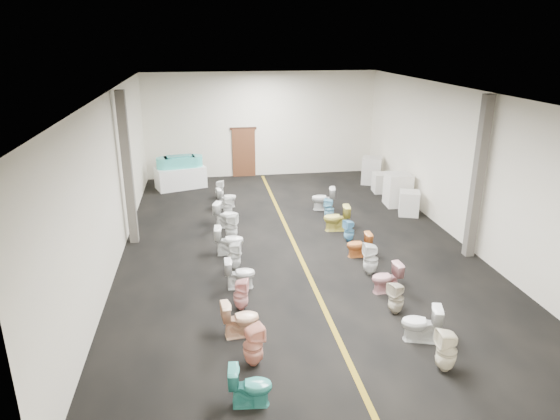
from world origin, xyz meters
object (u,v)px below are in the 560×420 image
Objects in this scene: toilet_left_9 at (228,207)px; appliance_crate_b at (398,190)px; display_table at (181,177)px; toilet_right_2 at (396,298)px; toilet_left_6 at (229,240)px; toilet_left_10 at (226,198)px; toilet_left_0 at (250,386)px; toilet_right_8 at (329,209)px; appliance_crate_d at (372,170)px; toilet_left_2 at (240,319)px; bathtub at (180,162)px; toilet_left_4 at (240,273)px; toilet_right_1 at (421,323)px; toilet_left_7 at (231,227)px; toilet_right_5 at (359,245)px; toilet_right_6 at (349,231)px; toilet_left_3 at (241,294)px; toilet_left_11 at (219,189)px; appliance_crate_a at (409,203)px; toilet_right_7 at (336,218)px; toilet_right_0 at (446,351)px; toilet_right_4 at (371,259)px; toilet_right_3 at (386,278)px; toilet_left_1 at (253,346)px; toilet_left_8 at (227,215)px; appliance_crate_c at (382,183)px; toilet_right_9 at (323,199)px; toilet_left_5 at (234,256)px.

appliance_crate_b is at bearing -85.47° from toilet_left_9.
display_table is 11.86m from toilet_right_2.
toilet_left_10 is (0.15, 4.16, -0.06)m from toilet_left_6.
toilet_left_0 reaches higher than toilet_right_8.
appliance_crate_d reaches higher than toilet_right_2.
toilet_left_2 reaches higher than toilet_left_9.
bathtub is 2.42× the size of toilet_left_4.
toilet_right_1 is (3.45, -2.85, 0.02)m from toilet_left_4.
toilet_left_0 is at bearing 172.06° from toilet_left_10.
toilet_left_2 is 3.68m from toilet_right_1.
toilet_left_2 is at bearing 176.40° from toilet_left_4.
bathtub is at bearing 36.57° from toilet_left_7.
toilet_right_5 is at bearing -68.34° from toilet_left_4.
toilet_left_0 is 1.08× the size of toilet_right_6.
toilet_right_2 is at bearing 22.63° from toilet_right_8.
appliance_crate_b is 4.99m from toilet_right_5.
toilet_left_3 is 4.16m from toilet_left_7.
toilet_left_11 is at bearing 8.03° from toilet_left_9.
appliance_crate_a is 0.75× the size of appliance_crate_d.
toilet_left_11 is 0.84× the size of toilet_right_7.
display_table is 2.58× the size of toilet_left_3.
toilet_right_4 is at bearing -176.72° from toilet_right_0.
toilet_right_3 is (-2.73, -6.24, -0.22)m from appliance_crate_b.
display_table is 1.74× the size of appliance_crate_d.
toilet_left_1 is 3.61m from toilet_right_2.
toilet_left_4 is 1.10× the size of toilet_right_6.
toilet_left_1 is 7.30m from toilet_left_8.
toilet_left_6 is (1.56, -6.91, -0.65)m from bathtub.
display_table is 2.31× the size of toilet_left_1.
appliance_crate_a reaches higher than toilet_left_3.
toilet_left_2 is (1.55, -11.07, -0.04)m from display_table.
display_table is at bearing -175.31° from toilet_right_2.
toilet_left_7 reaches higher than toilet_left_2.
appliance_crate_d is at bearing -21.34° from toilet_left_0.
appliance_crate_a is 2.85m from toilet_right_8.
toilet_left_2 is at bearing -134.45° from appliance_crate_a.
appliance_crate_d is 6.51m from toilet_left_11.
appliance_crate_b is at bearing 131.73° from toilet_right_7.
toilet_left_11 is (-0.04, 11.51, -0.02)m from toilet_left_0.
toilet_right_9 is at bearing -148.26° from appliance_crate_c.
toilet_left_1 is at bearing -166.16° from toilet_left_11.
toilet_right_0 reaches higher than toilet_right_3.
appliance_crate_c is 1.09× the size of toilet_left_11.
toilet_left_4 is 1.06× the size of toilet_left_10.
toilet_right_8 reaches higher than toilet_right_5.
toilet_left_2 reaches higher than toilet_right_6.
toilet_left_10 is at bearing 9.60° from toilet_left_5.
toilet_left_2 is 1.12× the size of toilet_right_5.
display_table is 2.81× the size of toilet_right_6.
toilet_left_1 is 5.62m from toilet_right_5.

